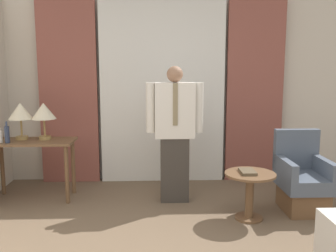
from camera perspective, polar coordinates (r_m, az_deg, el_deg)
name	(u,v)px	position (r m, az deg, el deg)	size (l,w,h in m)	color
wall_back	(162,86)	(5.38, -0.88, 6.06)	(10.00, 0.06, 2.70)	beige
curtain_sheer_center	(162,91)	(5.25, -0.84, 5.33)	(1.73, 0.06, 2.58)	white
curtain_drape_left	(68,91)	(5.38, -14.94, 5.12)	(0.80, 0.06, 2.58)	brown
curtain_drape_right	(255,91)	(5.45, 13.08, 5.23)	(0.80, 0.06, 2.58)	brown
desk	(32,151)	(4.89, -19.97, -3.62)	(1.02, 0.49, 0.74)	brown
table_lamp_left	(20,112)	(4.93, -21.57, 1.94)	(0.30, 0.30, 0.45)	#9E7F47
table_lamp_right	(44,112)	(4.84, -18.42, 1.99)	(0.30, 0.30, 0.45)	#9E7F47
bottle_near_edge	(0,136)	(4.85, -24.26, -1.39)	(0.07, 0.07, 0.19)	silver
bottle_by_lamp	(7,134)	(4.80, -23.33, -1.14)	(0.06, 0.06, 0.26)	#2D3851
person	(175,130)	(4.47, 1.03, -0.59)	(0.68, 0.22, 1.64)	#38332D
armchair	(302,182)	(4.58, 19.75, -7.98)	(0.52, 0.62, 0.90)	brown
side_table	(250,188)	(4.15, 12.35, -9.17)	(0.54, 0.54, 0.51)	brown
book	(248,172)	(4.09, 12.03, -6.81)	(0.15, 0.24, 0.03)	brown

